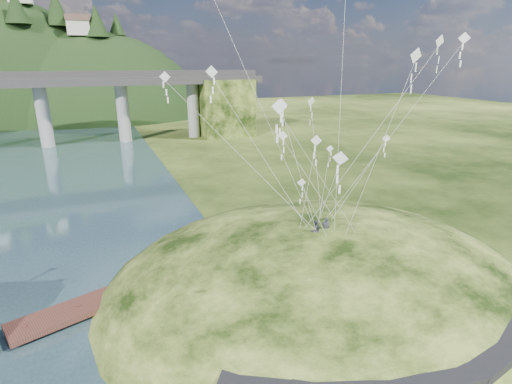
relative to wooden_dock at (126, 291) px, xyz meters
name	(u,v)px	position (x,y,z in m)	size (l,w,h in m)	color
ground	(235,320)	(6.69, -5.90, -0.50)	(320.00, 320.00, 0.00)	black
grass_hill	(320,299)	(14.69, -3.90, -2.00)	(36.00, 32.00, 13.00)	black
footpath	(430,360)	(14.15, -15.65, 1.59)	(22.29, 5.84, 0.83)	black
wooden_dock	(126,291)	(0.00, 0.00, 0.00)	(15.80, 7.63, 1.13)	#3D1F19
kite_flyers	(319,219)	(13.93, -4.40, 5.32)	(1.76, 0.79, 1.73)	#282936
kite_swarm	(320,91)	(14.18, -3.21, 14.51)	(20.24, 16.25, 18.66)	white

